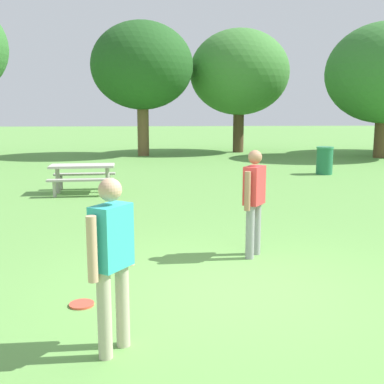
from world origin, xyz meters
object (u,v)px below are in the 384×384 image
Objects in this scene: picnic_table_near at (83,172)px; tree_broad_center at (142,66)px; trash_can_further_along at (325,160)px; frisbee at (82,304)px; person_thrower at (112,255)px; tree_far_right at (239,73)px; person_catcher at (254,196)px.

picnic_table_near is 0.28× the size of tree_broad_center.
picnic_table_near is 8.48m from trash_can_further_along.
trash_can_further_along reaches higher than frisbee.
person_thrower is 13.45m from trash_can_further_along.
tree_far_right is (5.18, 19.75, 4.11)m from frisbee.
frisbee is 0.16× the size of picnic_table_near.
person_thrower and person_catcher have the same top height.
tree_broad_center is at bearing 90.82° from person_thrower.
frisbee is 0.30× the size of trash_can_further_along.
tree_far_right is (4.98, 1.61, -0.15)m from tree_broad_center.
frisbee is (-2.35, -1.70, -0.93)m from person_catcher.
tree_broad_center is (1.34, 10.54, 3.72)m from picnic_table_near.
person_catcher is 6.86m from picnic_table_near.
person_thrower is 19.52m from tree_broad_center.
tree_broad_center is at bearing 82.77° from picnic_table_near.
tree_broad_center reaches higher than person_catcher.
person_catcher reaches higher than trash_can_further_along.
picnic_table_near is (-3.48, 5.90, -0.38)m from person_catcher.
frisbee is 0.04× the size of tree_far_right.
frisbee is at bearing -90.64° from tree_broad_center.
person_thrower is at bearing -102.72° from tree_far_right.
person_thrower reaches higher than frisbee.
person_catcher is at bearing 35.87° from frisbee.
tree_broad_center is (-6.51, 7.32, 3.80)m from trash_can_further_along.
tree_broad_center reaches higher than person_thrower.
frisbee is 20.82m from tree_far_right.
person_thrower is 1.51m from frisbee.
frisbee is at bearing -144.13° from person_catcher.
person_catcher is 0.93× the size of picnic_table_near.
person_catcher is at bearing -82.57° from tree_broad_center.
tree_far_right is at bearing 62.53° from picnic_table_near.
frisbee is at bearing -81.50° from picnic_table_near.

